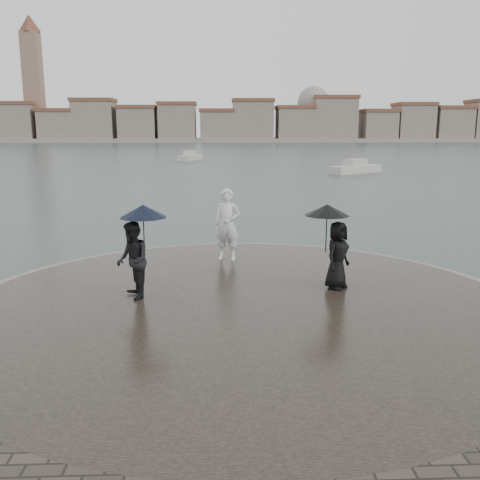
{
  "coord_description": "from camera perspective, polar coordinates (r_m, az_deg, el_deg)",
  "views": [
    {
      "loc": [
        -0.56,
        -7.35,
        3.98
      ],
      "look_at": [
        0.0,
        4.8,
        1.45
      ],
      "focal_mm": 40.0,
      "sensor_mm": 36.0,
      "label": 1
    }
  ],
  "objects": [
    {
      "name": "far_skyline",
      "position": [
        168.17,
        -4.68,
        12.26
      ],
      "size": [
        260.0,
        20.0,
        37.0
      ],
      "color": "gray",
      "rests_on": "ground"
    },
    {
      "name": "quay_tip",
      "position": [
        11.51,
        0.3,
        -7.52
      ],
      "size": [
        11.9,
        11.9,
        0.36
      ],
      "primitive_type": "cylinder",
      "color": "#2D261E",
      "rests_on": "ground"
    },
    {
      "name": "visitor_left",
      "position": [
        11.71,
        -11.12,
        -0.85
      ],
      "size": [
        1.21,
        1.11,
        2.04
      ],
      "color": "black",
      "rests_on": "quay_tip"
    },
    {
      "name": "visitor_right",
      "position": [
        12.39,
        9.99,
        -0.08
      ],
      "size": [
        1.21,
        1.07,
        1.95
      ],
      "color": "black",
      "rests_on": "quay_tip"
    },
    {
      "name": "boats",
      "position": [
        59.65,
        2.01,
        8.28
      ],
      "size": [
        20.41,
        26.05,
        1.5
      ],
      "color": "#BCB7A9",
      "rests_on": "ground"
    },
    {
      "name": "ground",
      "position": [
        8.38,
        1.56,
        -16.62
      ],
      "size": [
        400.0,
        400.0,
        0.0
      ],
      "primitive_type": "plane",
      "color": "#2B3835",
      "rests_on": "ground"
    },
    {
      "name": "statue",
      "position": [
        14.92,
        -1.36,
        1.65
      ],
      "size": [
        0.83,
        0.65,
        2.01
      ],
      "primitive_type": "imported",
      "rotation": [
        0.0,
        0.0,
        -0.26
      ],
      "color": "silver",
      "rests_on": "quay_tip"
    },
    {
      "name": "kerb_ring",
      "position": [
        11.52,
        0.3,
        -7.62
      ],
      "size": [
        12.5,
        12.5,
        0.32
      ],
      "primitive_type": "cylinder",
      "color": "gray",
      "rests_on": "ground"
    }
  ]
}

